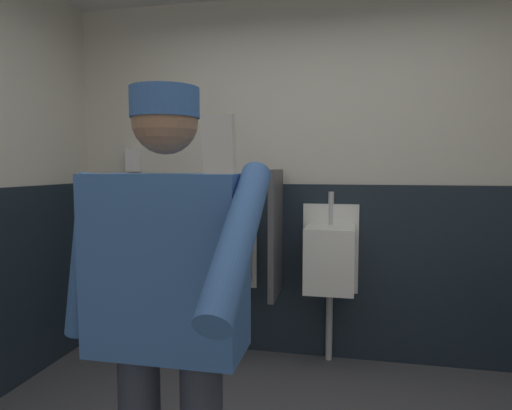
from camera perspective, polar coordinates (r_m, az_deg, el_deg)
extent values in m
cube|color=beige|center=(3.35, 7.85, 3.31)|extent=(4.34, 0.12, 2.65)
cube|color=#19232D|center=(3.36, 7.62, -8.40)|extent=(3.74, 0.03, 1.29)
cube|color=white|center=(3.42, -3.15, -5.07)|extent=(0.40, 0.05, 0.65)
cube|color=white|center=(3.27, -3.93, -6.44)|extent=(0.34, 0.30, 0.45)
cylinder|color=#B7BABF|center=(3.37, -3.22, -0.15)|extent=(0.04, 0.04, 0.24)
cylinder|color=#B7BABF|center=(3.52, -3.28, -14.04)|extent=(0.05, 0.05, 0.55)
cube|color=white|center=(3.30, 9.56, -5.48)|extent=(0.40, 0.05, 0.65)
cube|color=white|center=(3.15, 9.42, -6.93)|extent=(0.34, 0.30, 0.45)
cylinder|color=#B7BABF|center=(3.25, 9.63, -0.39)|extent=(0.04, 0.04, 0.24)
cylinder|color=#B7BABF|center=(3.41, 9.40, -14.73)|extent=(0.05, 0.05, 0.55)
cube|color=#4C4C51|center=(3.12, 2.54, -3.69)|extent=(0.04, 0.40, 0.90)
cube|color=#335999|center=(1.47, -11.32, -7.42)|extent=(0.50, 0.24, 0.58)
cylinder|color=#335999|center=(1.60, -21.07, -6.05)|extent=(0.17, 0.09, 0.56)
cylinder|color=#335999|center=(1.14, -2.29, -4.12)|extent=(0.09, 0.50, 0.39)
sphere|color=#8C664C|center=(1.44, -11.63, 10.50)|extent=(0.21, 0.21, 0.21)
cylinder|color=#335999|center=(1.45, -11.67, 12.74)|extent=(0.22, 0.22, 0.09)
cube|color=silver|center=(0.84, -4.58, 7.80)|extent=(0.06, 0.03, 0.11)
cube|color=silver|center=(3.65, -15.55, 5.58)|extent=(0.10, 0.07, 0.18)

